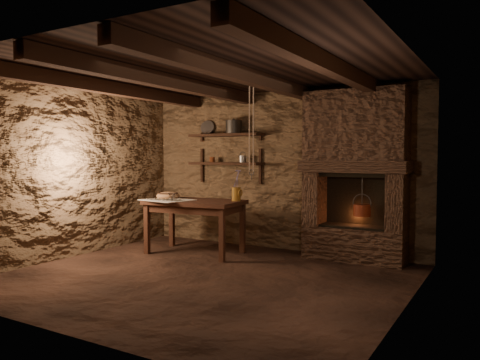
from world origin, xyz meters
The scene contains 25 objects.
floor centered at (0.00, 0.00, 0.00)m, with size 4.50×4.50×0.00m, color black.
back_wall centered at (0.00, 2.00, 1.20)m, with size 4.50×0.04×2.40m, color brown.
front_wall centered at (0.00, -2.00, 1.20)m, with size 4.50×0.04×2.40m, color brown.
left_wall centered at (-2.25, 0.00, 1.20)m, with size 0.04×4.00×2.40m, color brown.
right_wall centered at (2.25, 0.00, 1.20)m, with size 0.04×4.00×2.40m, color brown.
ceiling centered at (0.00, 0.00, 2.40)m, with size 4.50×4.00×0.04m, color black.
beam_far_left centered at (-1.50, 0.00, 2.31)m, with size 0.14×3.95×0.16m, color black.
beam_mid_left centered at (-0.50, 0.00, 2.31)m, with size 0.14×3.95×0.16m, color black.
beam_mid_right centered at (0.50, 0.00, 2.31)m, with size 0.14×3.95×0.16m, color black.
beam_far_right centered at (1.50, 0.00, 2.31)m, with size 0.14×3.95×0.16m, color black.
shelf_lower centered at (-0.85, 1.84, 1.30)m, with size 1.25×0.30×0.04m, color black.
shelf_upper centered at (-0.85, 1.84, 1.75)m, with size 1.25×0.30×0.04m, color black.
hearth centered at (1.25, 1.77, 1.23)m, with size 1.43×0.51×2.30m.
work_table centered at (-0.89, 1.05, 0.42)m, with size 1.43×0.89×0.78m.
linen_cloth centered at (-1.23, 0.84, 0.78)m, with size 0.68×0.55×0.01m, color silver.
pewter_cutlery_row centered at (-1.23, 0.82, 0.79)m, with size 0.57×0.22×0.01m, color gray, non-canonical shape.
drinking_glasses centered at (-1.20, 0.97, 0.83)m, with size 0.22×0.07×0.09m, color silver, non-canonical shape.
stoneware_jug centered at (-0.31, 1.26, 0.97)m, with size 0.16×0.16×0.45m.
wooden_bowl centered at (-1.39, 1.07, 0.82)m, with size 0.35×0.35×0.12m, color #A37046.
iron_stockpot centered at (-0.71, 1.84, 1.86)m, with size 0.25×0.25×0.19m, color #2D2B28.
tin_pan centered at (-1.27, 1.94, 1.89)m, with size 0.23×0.23×0.03m, color #979692.
small_kettle centered at (-0.54, 1.84, 1.37)m, with size 0.15×0.11×0.16m, color #979692, non-canonical shape.
rusty_tin centered at (-1.11, 1.84, 1.36)m, with size 0.08×0.08×0.08m, color #5C2712.
red_pot centered at (1.36, 1.72, 0.71)m, with size 0.29×0.29×0.54m.
hanging_ropes centered at (0.05, 1.05, 1.80)m, with size 0.08×0.08×1.20m, color #C8AB8D, non-canonical shape.
Camera 1 is at (3.09, -4.45, 1.43)m, focal length 35.00 mm.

